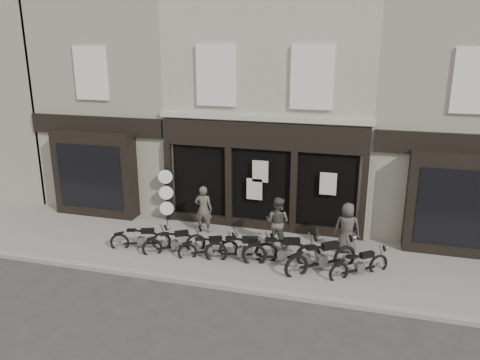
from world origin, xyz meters
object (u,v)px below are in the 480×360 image
(motorcycle_2, at_px, (209,249))
(advert_sign_post, at_px, (167,197))
(motorcycle_6, at_px, (360,266))
(motorcycle_4, at_px, (282,253))
(motorcycle_0, at_px, (141,240))
(man_centre, at_px, (277,222))
(motorcycle_3, at_px, (242,251))
(man_left, at_px, (204,209))
(man_right, at_px, (347,228))
(motorcycle_5, at_px, (322,259))
(motorcycle_1, at_px, (175,244))

(motorcycle_2, xyz_separation_m, advert_sign_post, (-2.48, 2.40, 0.68))
(motorcycle_6, bearing_deg, motorcycle_4, 140.06)
(motorcycle_4, bearing_deg, motorcycle_0, 167.21)
(motorcycle_4, distance_m, man_centre, 1.33)
(motorcycle_0, xyz_separation_m, advert_sign_post, (-0.19, 2.42, 0.67))
(motorcycle_4, height_order, motorcycle_6, motorcycle_4)
(motorcycle_2, bearing_deg, man_centre, 7.79)
(motorcycle_0, bearing_deg, motorcycle_3, -18.95)
(motorcycle_3, bearing_deg, man_left, 122.76)
(motorcycle_6, bearing_deg, man_right, 70.53)
(motorcycle_2, xyz_separation_m, motorcycle_3, (1.06, -0.00, 0.06))
(motorcycle_0, relative_size, motorcycle_6, 1.12)
(motorcycle_3, distance_m, man_centre, 1.61)
(man_centre, bearing_deg, motorcycle_2, 47.43)
(motorcycle_5, relative_size, man_left, 1.20)
(man_left, height_order, advert_sign_post, advert_sign_post)
(man_left, bearing_deg, motorcycle_0, 42.03)
(motorcycle_2, distance_m, man_right, 4.34)
(motorcycle_1, distance_m, man_left, 1.88)
(motorcycle_3, distance_m, motorcycle_4, 1.22)
(advert_sign_post, bearing_deg, motorcycle_3, -52.59)
(motorcycle_3, height_order, man_centre, man_centre)
(motorcycle_4, bearing_deg, motorcycle_6, -16.74)
(man_right, bearing_deg, advert_sign_post, -15.56)
(motorcycle_3, xyz_separation_m, motorcycle_6, (3.47, 0.02, -0.05))
(motorcycle_3, relative_size, motorcycle_5, 1.09)
(man_left, height_order, man_centre, man_left)
(advert_sign_post, bearing_deg, motorcycle_1, -79.19)
(man_right, bearing_deg, man_left, -10.92)
(man_right, bearing_deg, motorcycle_2, 12.45)
(motorcycle_1, bearing_deg, motorcycle_0, 150.72)
(motorcycle_6, height_order, man_centre, man_centre)
(motorcycle_1, bearing_deg, man_left, 49.10)
(motorcycle_0, xyz_separation_m, motorcycle_4, (4.57, 0.13, 0.08))
(motorcycle_3, height_order, advert_sign_post, advert_sign_post)
(motorcycle_3, distance_m, motorcycle_5, 2.40)
(motorcycle_2, bearing_deg, advert_sign_post, 109.49)
(motorcycle_2, height_order, motorcycle_3, motorcycle_3)
(motorcycle_4, distance_m, man_right, 2.28)
(motorcycle_5, relative_size, advert_sign_post, 0.94)
(motorcycle_3, height_order, man_right, man_right)
(motorcycle_2, distance_m, motorcycle_4, 2.28)
(motorcycle_6, relative_size, advert_sign_post, 0.78)
(motorcycle_3, distance_m, man_left, 2.62)
(motorcycle_5, height_order, motorcycle_6, motorcycle_5)
(motorcycle_5, height_order, man_right, man_right)
(man_centre, relative_size, advert_sign_post, 0.78)
(motorcycle_5, xyz_separation_m, man_left, (-4.27, 1.75, 0.50))
(motorcycle_0, height_order, motorcycle_2, motorcycle_0)
(advert_sign_post, bearing_deg, man_right, -26.57)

